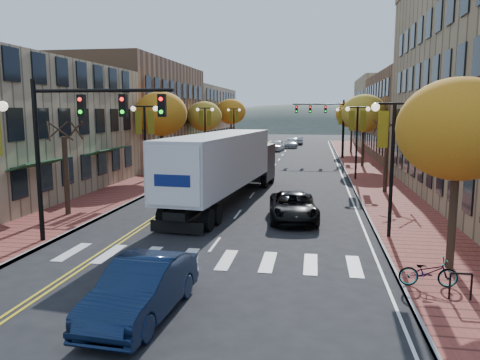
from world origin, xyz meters
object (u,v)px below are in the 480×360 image
at_px(semi_truck, 227,162).
at_px(black_suv, 293,207).
at_px(bicycle, 428,272).
at_px(navy_sedan, 142,288).

bearing_deg(semi_truck, black_suv, -38.31).
distance_m(black_suv, bicycle, 10.25).
distance_m(semi_truck, navy_sedan, 16.63).
xyz_separation_m(semi_truck, navy_sedan, (0.72, -16.53, -1.73)).
height_order(navy_sedan, black_suv, navy_sedan).
height_order(semi_truck, black_suv, semi_truck).
bearing_deg(bicycle, navy_sedan, 109.83).
xyz_separation_m(black_suv, bicycle, (4.70, -9.11, -0.10)).
height_order(semi_truck, navy_sedan, semi_truck).
xyz_separation_m(semi_truck, black_suv, (4.33, -4.20, -1.82)).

